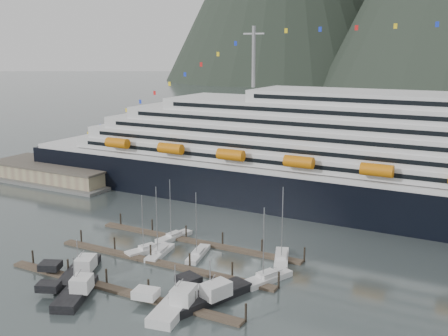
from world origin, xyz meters
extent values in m
plane|color=#455251|center=(0.00, 0.00, 0.00)|extent=(1600.00, 1600.00, 0.00)
cube|color=black|center=(25.00, 55.00, 4.00)|extent=(210.00, 28.00, 12.00)
cube|color=silver|center=(25.00, 55.00, 10.50)|extent=(205.80, 27.44, 1.50)
cube|color=silver|center=(30.00, 55.00, 13.10)|extent=(185.00, 26.00, 3.20)
cube|color=black|center=(30.00, 41.95, 13.26)|extent=(175.75, 0.20, 1.00)
cube|color=silver|center=(32.00, 55.00, 16.30)|extent=(180.00, 25.00, 3.20)
cube|color=black|center=(32.00, 42.45, 16.46)|extent=(171.00, 0.20, 1.00)
cube|color=silver|center=(34.00, 55.00, 19.50)|extent=(172.00, 24.00, 3.20)
cube|color=black|center=(34.00, 42.95, 19.66)|extent=(163.40, 0.20, 1.00)
cube|color=silver|center=(36.00, 55.00, 22.70)|extent=(160.00, 23.00, 3.20)
cube|color=black|center=(36.00, 43.45, 22.86)|extent=(152.00, 0.20, 1.00)
cube|color=silver|center=(38.00, 55.00, 25.80)|extent=(140.00, 22.00, 3.00)
cube|color=black|center=(38.00, 43.95, 25.95)|extent=(133.00, 0.20, 1.00)
cylinder|color=gray|center=(-10.00, 55.00, 38.30)|extent=(1.00, 1.00, 16.00)
cylinder|color=orange|center=(-45.00, 40.00, 14.50)|extent=(7.00, 2.80, 2.80)
cylinder|color=orange|center=(-27.00, 40.00, 14.50)|extent=(7.00, 2.80, 2.80)
cylinder|color=orange|center=(-9.00, 40.00, 14.50)|extent=(7.00, 2.80, 2.80)
cylinder|color=orange|center=(9.00, 40.00, 14.50)|extent=(7.00, 2.80, 2.80)
cylinder|color=orange|center=(27.00, 40.00, 14.50)|extent=(7.00, 2.80, 2.80)
cube|color=#595956|center=(-72.00, 42.00, 0.30)|extent=(46.00, 20.00, 1.20)
cube|color=gray|center=(-72.00, 42.00, 2.50)|extent=(42.00, 16.00, 5.00)
cube|color=#595147|center=(-72.00, 42.00, 5.20)|extent=(43.00, 17.00, 0.60)
cube|color=#42342A|center=(-5.00, -10.00, 0.25)|extent=(48.00, 2.00, 0.50)
cylinder|color=black|center=(-26.00, -8.90, 1.40)|extent=(0.36, 0.36, 3.20)
cylinder|color=black|center=(-17.00, -8.90, 1.40)|extent=(0.36, 0.36, 3.20)
cylinder|color=black|center=(-8.00, -8.90, 1.40)|extent=(0.36, 0.36, 3.20)
cylinder|color=black|center=(1.00, -8.90, 1.40)|extent=(0.36, 0.36, 3.20)
cylinder|color=black|center=(10.00, -8.90, 1.40)|extent=(0.36, 0.36, 3.20)
cylinder|color=black|center=(19.00, -8.90, 1.40)|extent=(0.36, 0.36, 3.20)
cube|color=#42342A|center=(-5.00, 3.00, 0.25)|extent=(48.00, 2.00, 0.50)
cylinder|color=black|center=(-26.00, 4.10, 1.40)|extent=(0.36, 0.36, 3.20)
cylinder|color=black|center=(-17.00, 4.10, 1.40)|extent=(0.36, 0.36, 3.20)
cylinder|color=black|center=(-8.00, 4.10, 1.40)|extent=(0.36, 0.36, 3.20)
cylinder|color=black|center=(1.00, 4.10, 1.40)|extent=(0.36, 0.36, 3.20)
cylinder|color=black|center=(10.00, 4.10, 1.40)|extent=(0.36, 0.36, 3.20)
cylinder|color=black|center=(19.00, 4.10, 1.40)|extent=(0.36, 0.36, 3.20)
cube|color=#42342A|center=(-5.00, 16.00, 0.25)|extent=(48.00, 2.00, 0.50)
cylinder|color=black|center=(-26.00, 17.10, 1.40)|extent=(0.36, 0.36, 3.20)
cylinder|color=black|center=(-17.00, 17.10, 1.40)|extent=(0.36, 0.36, 3.20)
cylinder|color=black|center=(-8.00, 17.10, 1.40)|extent=(0.36, 0.36, 3.20)
cylinder|color=black|center=(1.00, 17.10, 1.40)|extent=(0.36, 0.36, 3.20)
cylinder|color=black|center=(10.00, 17.10, 1.40)|extent=(0.36, 0.36, 3.20)
cylinder|color=black|center=(19.00, 17.10, 1.40)|extent=(0.36, 0.36, 3.20)
cube|color=silver|center=(-7.72, 6.75, 0.25)|extent=(4.00, 9.61, 1.31)
cube|color=silver|center=(-7.72, 6.75, 1.07)|extent=(2.40, 3.54, 0.75)
cylinder|color=gray|center=(-7.55, 5.84, 7.62)|extent=(0.15, 0.15, 13.56)
cube|color=silver|center=(-10.84, 6.91, 0.25)|extent=(5.91, 9.60, 1.38)
cube|color=silver|center=(-10.84, 6.91, 1.13)|extent=(3.06, 3.77, 0.79)
cylinder|color=gray|center=(-11.20, 6.04, 6.52)|extent=(0.16, 0.16, 11.26)
cube|color=silver|center=(-0.65, 9.89, 0.25)|extent=(4.16, 9.65, 1.20)
cube|color=silver|center=(-0.65, 9.89, 0.98)|extent=(2.37, 3.57, 0.68)
cylinder|color=gray|center=(-0.45, 8.97, 7.09)|extent=(0.14, 0.14, 12.64)
cube|color=silver|center=(-10.37, 15.92, 0.25)|extent=(4.23, 9.38, 1.27)
cube|color=silver|center=(-10.37, 15.92, 1.05)|extent=(2.45, 3.49, 0.73)
cylinder|color=gray|center=(-10.56, 15.03, 7.13)|extent=(0.15, 0.15, 12.63)
cube|color=silver|center=(14.93, 15.44, 0.25)|extent=(5.86, 10.48, 1.36)
cube|color=silver|center=(14.93, 15.44, 1.12)|extent=(3.05, 4.03, 0.78)
cylinder|color=gray|center=(15.28, 14.47, 8.03)|extent=(0.16, 0.16, 14.31)
cube|color=silver|center=(16.13, 5.72, 0.25)|extent=(6.58, 10.51, 1.58)
cube|color=silver|center=(16.13, 5.72, 1.30)|extent=(3.44, 4.15, 0.90)
cylinder|color=gray|center=(15.75, 4.78, 7.44)|extent=(0.18, 0.18, 12.84)
cube|color=black|center=(-15.04, -8.31, 0.35)|extent=(9.03, 14.34, 2.14)
cube|color=black|center=(-19.92, -10.39, 1.72)|extent=(4.56, 4.25, 1.29)
cube|color=silver|center=(-13.76, -7.76, 2.47)|extent=(4.40, 5.03, 2.36)
cube|color=black|center=(-13.76, -7.76, 3.32)|extent=(4.10, 4.68, 0.54)
cylinder|color=gray|center=(-15.04, -8.31, 4.29)|extent=(0.17, 0.17, 5.36)
cube|color=black|center=(-9.46, -15.00, 0.35)|extent=(8.30, 12.55, 2.18)
cube|color=black|center=(-13.65, -16.79, 1.74)|extent=(4.44, 3.87, 1.31)
cube|color=silver|center=(-8.36, -14.53, 2.50)|extent=(4.21, 4.50, 2.39)
cube|color=black|center=(-8.36, -14.53, 3.37)|extent=(3.92, 4.19, 0.54)
cylinder|color=gray|center=(-9.46, -15.00, 4.35)|extent=(0.17, 0.17, 5.44)
cube|color=black|center=(10.89, -5.53, 0.35)|extent=(9.04, 15.68, 2.18)
cube|color=black|center=(5.46, -3.49, 1.75)|extent=(4.65, 4.45, 1.31)
cube|color=silver|center=(12.32, -6.06, 2.51)|extent=(4.47, 5.36, 2.40)
cube|color=black|center=(12.32, -6.06, 3.38)|extent=(4.16, 5.00, 0.55)
cylinder|color=gray|center=(10.89, -5.53, 4.36)|extent=(0.17, 0.17, 5.45)
cube|color=silver|center=(7.41, -10.43, 0.35)|extent=(6.48, 14.24, 2.29)
cube|color=silver|center=(2.27, -11.35, 1.83)|extent=(4.36, 3.66, 1.37)
cube|color=silver|center=(8.76, -10.19, 2.63)|extent=(3.88, 4.62, 2.52)
cube|color=black|center=(8.76, -10.19, 3.55)|extent=(3.61, 4.31, 0.57)
cylinder|color=gray|center=(7.41, -10.43, 4.58)|extent=(0.18, 0.18, 5.72)
camera|label=1|loc=(50.10, -73.96, 40.20)|focal=42.00mm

